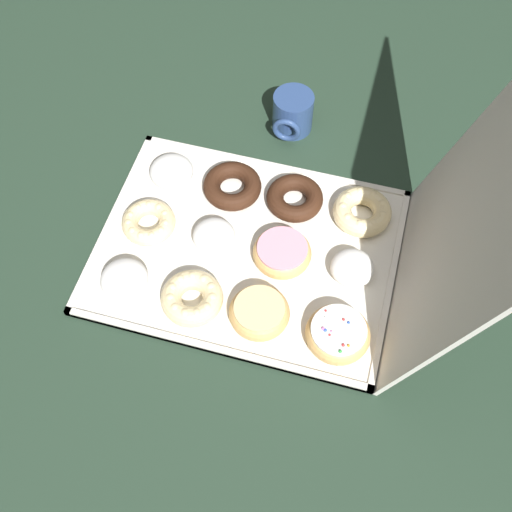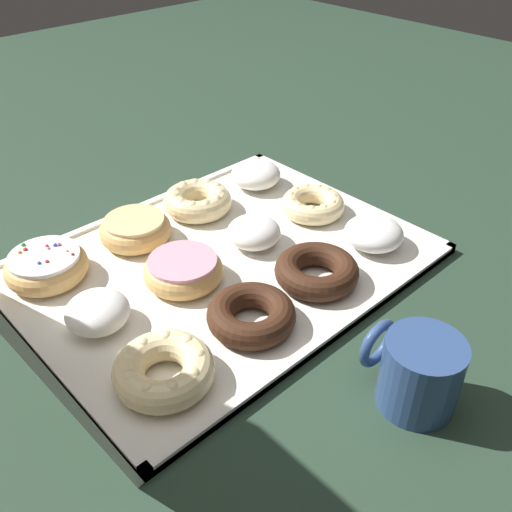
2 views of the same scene
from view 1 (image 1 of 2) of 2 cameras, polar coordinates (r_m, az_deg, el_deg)
The scene contains 16 objects.
ground_plane at distance 1.27m, azimuth -0.80°, elevation 0.32°, with size 3.00×3.00×0.00m, color #233828.
donut_box at distance 1.26m, azimuth -0.80°, elevation 0.45°, with size 0.44×0.57×0.01m.
box_lid_open at distance 1.03m, azimuth 19.27°, elevation 4.08°, with size 0.44×0.60×0.01m, color silver.
powdered_filled_donut_0 at distance 1.35m, azimuth -7.46°, elevation 7.40°, with size 0.09×0.09×0.04m.
cruller_donut_1 at distance 1.29m, azimuth -9.48°, elevation 2.89°, with size 0.11×0.11×0.03m.
powdered_filled_donut_2 at distance 1.22m, azimuth -11.52°, elevation -2.02°, with size 0.09×0.09×0.05m.
chocolate_cake_ring_donut_3 at distance 1.33m, azimuth -2.10°, elevation 6.17°, with size 0.12×0.12×0.04m.
powdered_filled_donut_4 at distance 1.25m, azimuth -3.73°, elevation 1.75°, with size 0.08×0.08×0.04m.
cruller_donut_5 at distance 1.19m, azimuth -5.66°, elevation -3.67°, with size 0.12×0.12×0.04m.
chocolate_cake_ring_donut_6 at distance 1.31m, azimuth 3.43°, elevation 5.11°, with size 0.11×0.11×0.03m.
pink_frosted_donut_7 at distance 1.23m, azimuth 2.31°, elevation 0.31°, with size 0.11×0.11×0.04m.
glazed_ring_donut_8 at distance 1.17m, azimuth 0.29°, elevation -4.97°, with size 0.11×0.11×0.04m.
cruller_donut_9 at distance 1.30m, azimuth 9.33°, elevation 3.90°, with size 0.12×0.12×0.04m.
powdered_filled_donut_10 at distance 1.22m, azimuth 8.44°, elevation -1.14°, with size 0.08×0.08×0.05m.
sprinkle_donut_11 at distance 1.16m, azimuth 7.22°, elevation -6.81°, with size 0.12×0.12×0.04m.
coffee_mug at distance 1.43m, azimuth 3.23°, elevation 12.49°, with size 0.11×0.09×0.09m.
Camera 1 is at (0.63, 0.19, 1.08)m, focal length 45.43 mm.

